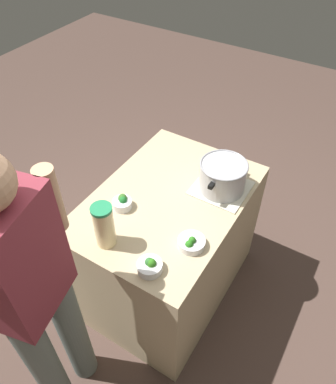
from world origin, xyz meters
TOP-DOWN VIEW (x-y plane):
  - ground_plane at (0.00, 0.00)m, footprint 8.00×8.00m
  - counter_slab at (0.00, 0.00)m, footprint 1.11×0.78m
  - dish_cloth at (-0.23, 0.22)m, footprint 0.29×0.30m
  - cooking_pot at (-0.23, 0.22)m, footprint 0.34×0.27m
  - lemonade_pitcher at (0.42, -0.10)m, footprint 0.10×0.10m
  - broccoli_bowl_front at (0.22, 0.27)m, footprint 0.14×0.14m
  - broccoli_bowl_center at (0.18, -0.18)m, footprint 0.11×0.11m
  - broccoli_bowl_back at (0.45, 0.17)m, footprint 0.12×0.12m
  - person_cook at (0.86, -0.12)m, footprint 0.50×0.27m

SIDE VIEW (x-z plane):
  - ground_plane at x=0.00m, z-range 0.00..0.00m
  - counter_slab at x=0.00m, z-range 0.00..0.85m
  - dish_cloth at x=-0.23m, z-range 0.85..0.86m
  - broccoli_bowl_front at x=0.22m, z-range 0.84..0.91m
  - broccoli_bowl_back at x=0.45m, z-range 0.85..0.92m
  - broccoli_bowl_center at x=0.18m, z-range 0.85..0.92m
  - person_cook at x=0.86m, z-range 0.09..1.78m
  - cooking_pot at x=-0.23m, z-range 0.87..1.04m
  - lemonade_pitcher at x=0.42m, z-range 0.85..1.10m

